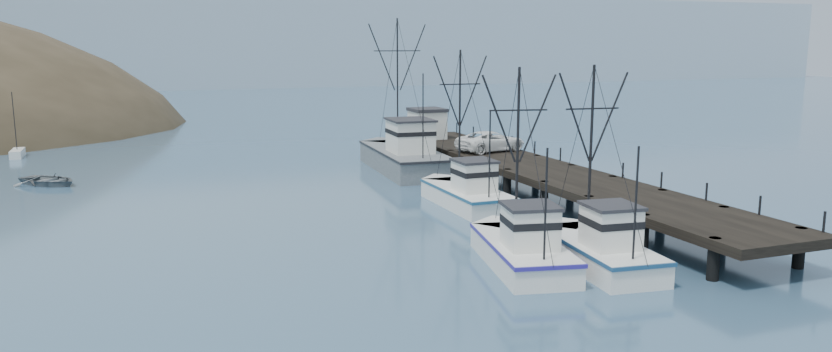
% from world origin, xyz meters
% --- Properties ---
extents(ground, '(400.00, 400.00, 0.00)m').
position_xyz_m(ground, '(0.00, 0.00, 0.00)').
color(ground, '#325270').
rests_on(ground, ground).
extents(pier, '(6.00, 44.00, 2.00)m').
position_xyz_m(pier, '(14.00, 16.00, 1.69)').
color(pier, black).
rests_on(pier, ground).
extents(distant_ridge, '(360.00, 40.00, 26.00)m').
position_xyz_m(distant_ridge, '(10.00, 170.00, 0.00)').
color(distant_ridge, '#9EB2C6').
rests_on(distant_ridge, ground).
extents(distant_ridge_far, '(180.00, 25.00, 18.00)m').
position_xyz_m(distant_ridge_far, '(-40.00, 185.00, 0.00)').
color(distant_ridge_far, silver).
rests_on(distant_ridge_far, ground).
extents(trawler_near, '(4.04, 9.73, 10.03)m').
position_xyz_m(trawler_near, '(7.81, 0.01, 0.82)').
color(trawler_near, white).
rests_on(trawler_near, ground).
extents(trawler_mid, '(4.88, 9.87, 9.92)m').
position_xyz_m(trawler_mid, '(4.40, 1.34, 0.82)').
color(trawler_mid, white).
rests_on(trawler_mid, ground).
extents(trawler_far, '(3.33, 10.19, 10.63)m').
position_xyz_m(trawler_far, '(7.47, 14.59, 0.82)').
color(trawler_far, white).
rests_on(trawler_far, ground).
extents(work_vessel, '(5.48, 15.78, 13.16)m').
position_xyz_m(work_vessel, '(8.39, 29.30, 1.23)').
color(work_vessel, slate).
rests_on(work_vessel, ground).
extents(pier_shed, '(3.00, 3.20, 2.80)m').
position_xyz_m(pier_shed, '(12.50, 34.00, 3.42)').
color(pier_shed, silver).
rests_on(pier_shed, pier).
extents(pickup_truck, '(6.39, 3.98, 1.65)m').
position_xyz_m(pickup_truck, '(14.25, 24.32, 2.82)').
color(pickup_truck, white).
rests_on(pickup_truck, pier).
extents(motorboat, '(6.11, 6.11, 1.04)m').
position_xyz_m(motorboat, '(-19.30, 32.62, 0.00)').
color(motorboat, slate).
rests_on(motorboat, ground).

